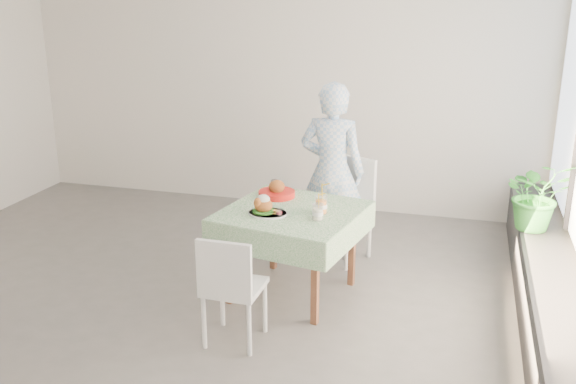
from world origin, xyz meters
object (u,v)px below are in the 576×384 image
(cafe_table, at_px, (292,242))
(diner, at_px, (332,171))
(juice_cup_orange, at_px, (321,205))
(main_dish, at_px, (265,208))
(chair_near, at_px, (234,309))
(potted_plant, at_px, (537,195))
(chair_far, at_px, (342,228))

(cafe_table, xyz_separation_m, diner, (0.13, 0.90, 0.37))
(cafe_table, bearing_deg, juice_cup_orange, -2.19)
(cafe_table, xyz_separation_m, juice_cup_orange, (0.24, -0.01, 0.35))
(main_dish, distance_m, juice_cup_orange, 0.44)
(cafe_table, xyz_separation_m, main_dish, (-0.18, -0.16, 0.33))
(chair_near, xyz_separation_m, diner, (0.33, 1.74, 0.57))
(juice_cup_orange, bearing_deg, cafe_table, 177.81)
(potted_plant, bearing_deg, chair_near, -142.81)
(chair_far, xyz_separation_m, main_dish, (-0.43, -1.01, 0.50))
(cafe_table, distance_m, juice_cup_orange, 0.42)
(chair_far, height_order, chair_near, chair_far)
(chair_near, distance_m, juice_cup_orange, 1.09)
(cafe_table, bearing_deg, main_dish, -137.73)
(chair_near, xyz_separation_m, main_dish, (0.02, 0.68, 0.54))
(diner, height_order, main_dish, diner)
(chair_near, bearing_deg, cafe_table, 76.79)
(main_dish, bearing_deg, chair_far, 67.06)
(diner, relative_size, potted_plant, 2.74)
(diner, height_order, potted_plant, diner)
(diner, bearing_deg, juice_cup_orange, 98.89)
(chair_near, bearing_deg, chair_far, 75.12)
(main_dish, bearing_deg, diner, 73.68)
(cafe_table, bearing_deg, potted_plant, 21.63)
(cafe_table, height_order, main_dish, main_dish)
(cafe_table, distance_m, potted_plant, 2.09)
(cafe_table, height_order, chair_far, chair_far)
(cafe_table, relative_size, chair_near, 1.45)
(main_dish, distance_m, potted_plant, 2.28)
(chair_far, bearing_deg, main_dish, -112.94)
(chair_far, height_order, main_dish, chair_far)
(cafe_table, relative_size, potted_plant, 2.01)
(diner, xyz_separation_m, potted_plant, (1.78, -0.14, -0.03))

